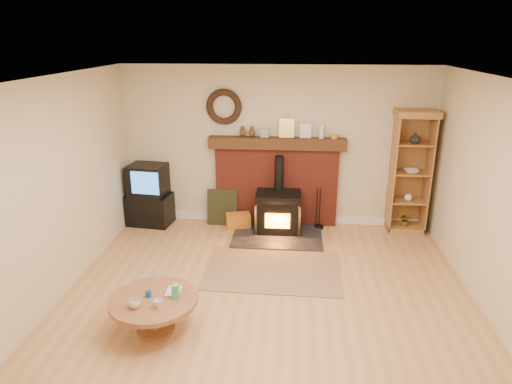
# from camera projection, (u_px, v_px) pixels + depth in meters

# --- Properties ---
(ground) EXTENTS (5.50, 5.50, 0.00)m
(ground) POSITION_uv_depth(u_px,v_px,m) (266.00, 313.00, 5.25)
(ground) COLOR #BB834E
(ground) RESTS_ON ground
(room_shell) EXTENTS (5.02, 5.52, 2.61)m
(room_shell) POSITION_uv_depth(u_px,v_px,m) (266.00, 167.00, 4.78)
(room_shell) COLOR beige
(room_shell) RESTS_ON ground
(chimney_breast) EXTENTS (2.20, 0.22, 1.78)m
(chimney_breast) POSITION_uv_depth(u_px,v_px,m) (276.00, 178.00, 7.50)
(chimney_breast) COLOR maroon
(chimney_breast) RESTS_ON ground
(wood_stove) EXTENTS (1.40, 1.00, 1.23)m
(wood_stove) POSITION_uv_depth(u_px,v_px,m) (278.00, 214.00, 7.28)
(wood_stove) COLOR black
(wood_stove) RESTS_ON ground
(area_rug) EXTENTS (1.83, 1.28, 0.01)m
(area_rug) POSITION_uv_depth(u_px,v_px,m) (273.00, 270.00, 6.18)
(area_rug) COLOR brown
(area_rug) RESTS_ON ground
(tv_unit) EXTENTS (0.76, 0.57, 1.03)m
(tv_unit) POSITION_uv_depth(u_px,v_px,m) (149.00, 196.00, 7.58)
(tv_unit) COLOR black
(tv_unit) RESTS_ON ground
(curio_cabinet) EXTENTS (0.63, 0.45, 1.96)m
(curio_cabinet) POSITION_uv_depth(u_px,v_px,m) (410.00, 172.00, 7.16)
(curio_cabinet) COLOR #946230
(curio_cabinet) RESTS_ON ground
(firelog_box) EXTENTS (0.44, 0.33, 0.24)m
(firelog_box) POSITION_uv_depth(u_px,v_px,m) (238.00, 221.00, 7.52)
(firelog_box) COLOR gold
(firelog_box) RESTS_ON ground
(leaning_painting) EXTENTS (0.50, 0.13, 0.60)m
(leaning_painting) POSITION_uv_depth(u_px,v_px,m) (222.00, 207.00, 7.62)
(leaning_painting) COLOR black
(leaning_painting) RESTS_ON ground
(fire_tools) EXTENTS (0.16, 0.16, 0.70)m
(fire_tools) POSITION_uv_depth(u_px,v_px,m) (319.00, 222.00, 7.51)
(fire_tools) COLOR black
(fire_tools) RESTS_ON ground
(coffee_table) EXTENTS (0.94, 0.94, 0.56)m
(coffee_table) POSITION_uv_depth(u_px,v_px,m) (154.00, 305.00, 4.82)
(coffee_table) COLOR brown
(coffee_table) RESTS_ON ground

